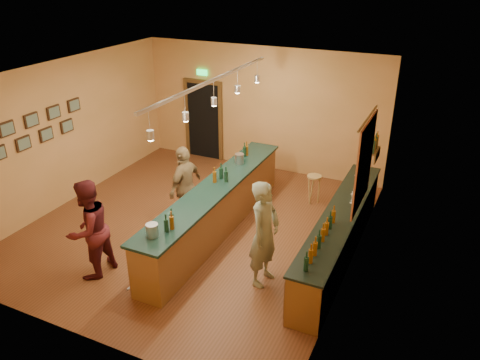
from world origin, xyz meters
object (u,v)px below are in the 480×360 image
at_px(back_counter, 339,233).
at_px(customer_a, 89,230).
at_px(bartender, 264,234).
at_px(bar_stool, 314,182).
at_px(customer_b, 185,186).
at_px(tasting_bar, 216,205).

relative_size(back_counter, customer_a, 2.51).
xyz_separation_m(bartender, bar_stool, (-0.08, 3.20, -0.42)).
xyz_separation_m(bartender, customer_b, (-2.23, 1.16, -0.08)).
bearing_deg(bartender, bar_stool, 8.07).
bearing_deg(customer_a, tasting_bar, 153.93).
height_order(bartender, customer_a, bartender).
height_order(bartender, bar_stool, bartender).
distance_m(bartender, customer_b, 2.51).
bearing_deg(back_counter, tasting_bar, -175.82).
height_order(tasting_bar, customer_a, customer_a).
distance_m(bartender, bar_stool, 3.23).
bearing_deg(bartender, back_counter, -30.30).
relative_size(tasting_bar, bartender, 2.69).
relative_size(bartender, customer_b, 1.09).
relative_size(tasting_bar, bar_stool, 7.60).
xyz_separation_m(tasting_bar, bartender, (1.50, -1.12, 0.34)).
distance_m(back_counter, customer_a, 4.48).
distance_m(back_counter, tasting_bar, 2.49).
xyz_separation_m(bartender, customer_a, (-2.80, -1.07, -0.04)).
relative_size(customer_a, bar_stool, 2.70).
distance_m(back_counter, customer_b, 3.23).
relative_size(back_counter, bar_stool, 6.78).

